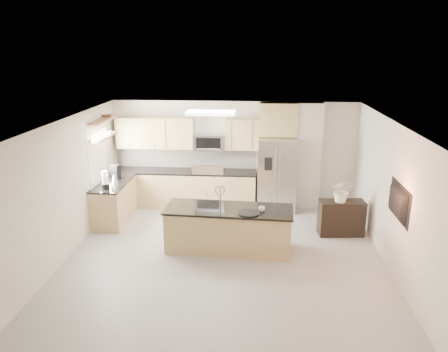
# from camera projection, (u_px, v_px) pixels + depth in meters

# --- Properties ---
(floor) EXTENTS (6.50, 6.50, 0.00)m
(floor) POSITION_uv_depth(u_px,v_px,m) (224.00, 262.00, 8.17)
(floor) COLOR #A29E9A
(floor) RESTS_ON ground
(ceiling) EXTENTS (6.00, 6.50, 0.02)m
(ceiling) POSITION_uv_depth(u_px,v_px,m) (224.00, 125.00, 7.42)
(ceiling) COLOR white
(ceiling) RESTS_ON wall_back
(wall_back) EXTENTS (6.00, 0.02, 2.60)m
(wall_back) POSITION_uv_depth(u_px,v_px,m) (234.00, 153.00, 10.90)
(wall_back) COLOR silver
(wall_back) RESTS_ON floor
(wall_front) EXTENTS (6.00, 0.02, 2.60)m
(wall_front) POSITION_uv_depth(u_px,v_px,m) (201.00, 296.00, 4.69)
(wall_front) COLOR silver
(wall_front) RESTS_ON floor
(wall_left) EXTENTS (0.02, 6.50, 2.60)m
(wall_left) POSITION_uv_depth(u_px,v_px,m) (62.00, 192.00, 8.02)
(wall_left) COLOR silver
(wall_left) RESTS_ON floor
(wall_right) EXTENTS (0.02, 6.50, 2.60)m
(wall_right) POSITION_uv_depth(u_px,v_px,m) (396.00, 201.00, 7.58)
(wall_right) COLOR silver
(wall_right) RESTS_ON floor
(back_counter) EXTENTS (3.55, 0.66, 1.44)m
(back_counter) POSITION_uv_depth(u_px,v_px,m) (184.00, 188.00, 10.92)
(back_counter) COLOR tan
(back_counter) RESTS_ON floor
(left_counter) EXTENTS (0.66, 1.50, 0.92)m
(left_counter) POSITION_uv_depth(u_px,v_px,m) (114.00, 201.00, 10.00)
(left_counter) COLOR tan
(left_counter) RESTS_ON floor
(range) EXTENTS (0.76, 0.64, 1.14)m
(range) POSITION_uv_depth(u_px,v_px,m) (209.00, 188.00, 10.87)
(range) COLOR black
(range) RESTS_ON floor
(upper_cabinets) EXTENTS (3.50, 0.33, 0.75)m
(upper_cabinets) POSITION_uv_depth(u_px,v_px,m) (181.00, 133.00, 10.69)
(upper_cabinets) COLOR tan
(upper_cabinets) RESTS_ON wall_back
(microwave) EXTENTS (0.76, 0.40, 0.40)m
(microwave) POSITION_uv_depth(u_px,v_px,m) (209.00, 142.00, 10.66)
(microwave) COLOR #A6A6A8
(microwave) RESTS_ON upper_cabinets
(refrigerator) EXTENTS (0.92, 0.78, 1.78)m
(refrigerator) POSITION_uv_depth(u_px,v_px,m) (277.00, 174.00, 10.58)
(refrigerator) COLOR #A6A6A8
(refrigerator) RESTS_ON floor
(partition_column) EXTENTS (0.60, 0.30, 2.60)m
(partition_column) POSITION_uv_depth(u_px,v_px,m) (308.00, 156.00, 10.62)
(partition_column) COLOR beige
(partition_column) RESTS_ON floor
(window) EXTENTS (0.04, 1.15, 1.65)m
(window) POSITION_uv_depth(u_px,v_px,m) (97.00, 151.00, 9.68)
(window) COLOR white
(window) RESTS_ON wall_left
(shelf_lower) EXTENTS (0.30, 1.20, 0.04)m
(shelf_lower) POSITION_uv_depth(u_px,v_px,m) (103.00, 137.00, 9.68)
(shelf_lower) COLOR brown
(shelf_lower) RESTS_ON wall_left
(shelf_upper) EXTENTS (0.30, 1.20, 0.04)m
(shelf_upper) POSITION_uv_depth(u_px,v_px,m) (102.00, 120.00, 9.58)
(shelf_upper) COLOR brown
(shelf_upper) RESTS_ON wall_left
(ceiling_fixture) EXTENTS (1.00, 0.50, 0.06)m
(ceiling_fixture) POSITION_uv_depth(u_px,v_px,m) (211.00, 113.00, 8.99)
(ceiling_fixture) COLOR white
(ceiling_fixture) RESTS_ON ceiling
(island) EXTENTS (2.52, 1.04, 1.28)m
(island) POSITION_uv_depth(u_px,v_px,m) (229.00, 229.00, 8.59)
(island) COLOR tan
(island) RESTS_ON floor
(credenza) EXTENTS (0.97, 0.48, 0.75)m
(credenza) POSITION_uv_depth(u_px,v_px,m) (341.00, 218.00, 9.27)
(credenza) COLOR black
(credenza) RESTS_ON floor
(cup) EXTENTS (0.16, 0.16, 0.10)m
(cup) POSITION_uv_depth(u_px,v_px,m) (262.00, 209.00, 8.30)
(cup) COLOR white
(cup) RESTS_ON island
(platter) EXTENTS (0.51, 0.51, 0.02)m
(platter) POSITION_uv_depth(u_px,v_px,m) (249.00, 213.00, 8.20)
(platter) COLOR black
(platter) RESTS_ON island
(blender) EXTENTS (0.17, 0.17, 0.40)m
(blender) POSITION_uv_depth(u_px,v_px,m) (105.00, 181.00, 9.38)
(blender) COLOR black
(blender) RESTS_ON left_counter
(kettle) EXTENTS (0.19, 0.19, 0.23)m
(kettle) POSITION_uv_depth(u_px,v_px,m) (114.00, 178.00, 9.83)
(kettle) COLOR #A6A6A8
(kettle) RESTS_ON left_counter
(coffee_maker) EXTENTS (0.19, 0.23, 0.32)m
(coffee_maker) POSITION_uv_depth(u_px,v_px,m) (115.00, 172.00, 10.12)
(coffee_maker) COLOR black
(coffee_maker) RESTS_ON left_counter
(bowl) EXTENTS (0.44, 0.44, 0.08)m
(bowl) POSITION_uv_depth(u_px,v_px,m) (107.00, 115.00, 9.91)
(bowl) COLOR #A6A6A8
(bowl) RESTS_ON shelf_upper
(flower_vase) EXTENTS (0.72, 0.64, 0.75)m
(flower_vase) POSITION_uv_depth(u_px,v_px,m) (343.00, 185.00, 9.01)
(flower_vase) COLOR silver
(flower_vase) RESTS_ON credenza
(television) EXTENTS (0.14, 1.08, 0.62)m
(television) POSITION_uv_depth(u_px,v_px,m) (394.00, 202.00, 7.38)
(television) COLOR black
(television) RESTS_ON wall_right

